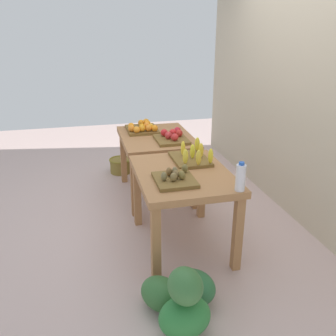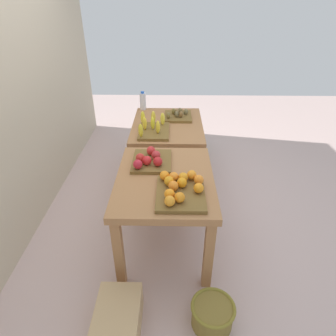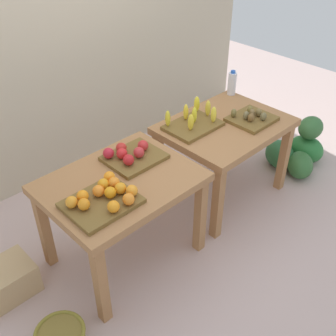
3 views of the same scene
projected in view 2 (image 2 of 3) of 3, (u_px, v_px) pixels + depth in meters
name	position (u px, v px, depth m)	size (l,w,h in m)	color
ground_plane	(167.00, 204.00, 3.24)	(8.00, 8.00, 0.00)	#C3A8A2
back_wall	(9.00, 65.00, 2.48)	(4.40, 0.12, 3.00)	#BFB195
display_table_left	(165.00, 187.00, 2.43)	(1.04, 0.80, 0.73)	#A57043
display_table_right	(168.00, 132.00, 3.39)	(1.04, 0.80, 0.73)	#A57043
orange_bin	(180.00, 189.00, 2.16)	(0.44, 0.37, 0.11)	brown
apple_bin	(150.00, 160.00, 2.54)	(0.40, 0.34, 0.11)	brown
banana_crate	(153.00, 128.00, 3.11)	(0.44, 0.33, 0.17)	brown
kiwi_bin	(178.00, 115.00, 3.48)	(0.36, 0.32, 0.10)	brown
water_bottle	(143.00, 101.00, 3.68)	(0.08, 0.08, 0.23)	silver
watermelon_pile	(185.00, 135.00, 4.38)	(0.63, 0.65, 0.50)	#287333
wicker_basket	(212.00, 314.00, 2.03)	(0.31, 0.31, 0.20)	olive
cardboard_produce_box	(119.00, 318.00, 1.99)	(0.40, 0.30, 0.24)	tan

